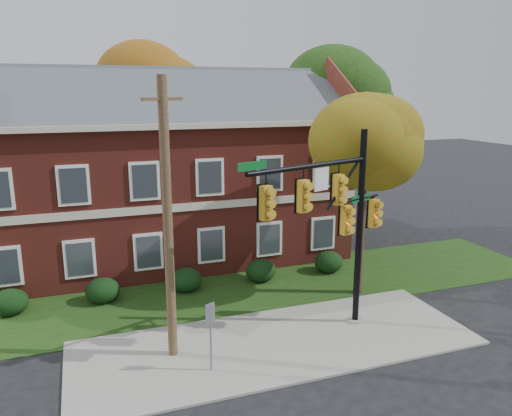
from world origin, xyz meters
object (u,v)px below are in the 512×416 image
object	(u,v)px
tree_far_rear	(160,87)
traffic_signal	(336,212)
hedge_far_left	(10,302)
tree_right_rear	(350,99)
tree_near_right	(371,140)
sign_post	(210,326)
utility_pole	(168,222)
hedge_far_right	(329,262)
hedge_left	(103,291)
hedge_center	(186,280)
hedge_right	(261,271)
apartment_building	(162,163)

from	to	relation	value
tree_far_rear	traffic_signal	bearing A→B (deg)	-81.43
hedge_far_left	tree_far_rear	world-z (taller)	tree_far_rear
tree_right_rear	traffic_signal	distance (m)	14.22
tree_near_right	sign_post	size ratio (longest dim) A/B	3.69
sign_post	tree_near_right	bearing A→B (deg)	2.62
utility_pole	hedge_far_right	bearing A→B (deg)	7.33
hedge_left	hedge_center	size ratio (longest dim) A/B	1.00
traffic_signal	sign_post	world-z (taller)	traffic_signal
hedge_far_left	hedge_right	size ratio (longest dim) A/B	1.00
hedge_center	traffic_signal	world-z (taller)	traffic_signal
hedge_far_right	tree_right_rear	xyz separation A→B (m)	(4.31, 6.11, 7.60)
hedge_center	tree_far_rear	bearing A→B (deg)	84.15
hedge_left	hedge_right	bearing A→B (deg)	0.00
apartment_building	hedge_right	distance (m)	7.73
hedge_left	sign_post	bearing A→B (deg)	-66.47
hedge_right	tree_far_rear	xyz separation A→B (m)	(-2.16, 13.09, 8.32)
hedge_far_left	hedge_left	size ratio (longest dim) A/B	1.00
hedge_right	hedge_center	bearing A→B (deg)	180.00
hedge_far_left	traffic_signal	world-z (taller)	traffic_signal
tree_near_right	utility_pole	xyz separation A→B (m)	(-8.77, -2.43, -2.06)
tree_right_rear	tree_far_rear	distance (m)	12.20
hedge_far_left	tree_near_right	xyz separation A→B (m)	(14.22, -2.83, 6.14)
hedge_left	hedge_far_right	bearing A→B (deg)	0.00
utility_pole	hedge_left	bearing A→B (deg)	86.05
hedge_center	tree_right_rear	xyz separation A→B (m)	(11.31, 6.11, 7.60)
hedge_far_left	hedge_right	distance (m)	10.50
apartment_building	sign_post	distance (m)	12.40
sign_post	hedge_left	bearing A→B (deg)	90.11
utility_pole	hedge_right	bearing A→B (deg)	21.91
tree_far_rear	traffic_signal	distance (m)	19.44
hedge_far_right	utility_pole	size ratio (longest dim) A/B	0.15
sign_post	hedge_far_right	bearing A→B (deg)	17.80
hedge_right	traffic_signal	bearing A→B (deg)	-83.26
hedge_center	sign_post	distance (m)	6.77
hedge_center	tree_near_right	distance (m)	9.90
hedge_left	tree_right_rear	bearing A→B (deg)	22.42
tree_right_rear	apartment_building	bearing A→B (deg)	-175.67
hedge_left	hedge_center	world-z (taller)	same
tree_far_rear	traffic_signal	world-z (taller)	tree_far_rear
hedge_left	utility_pole	world-z (taller)	utility_pole
sign_post	tree_far_rear	bearing A→B (deg)	60.97
apartment_building	tree_far_rear	xyz separation A→B (m)	(1.34, 7.84, 3.86)
tree_near_right	traffic_signal	world-z (taller)	tree_near_right
hedge_far_left	hedge_center	size ratio (longest dim) A/B	1.00
hedge_left	traffic_signal	xyz separation A→B (m)	(7.67, -5.65, 4.02)
hedge_center	utility_pole	xyz separation A→B (m)	(-1.55, -5.27, 4.08)
hedge_right	sign_post	bearing A→B (deg)	-121.63
hedge_center	tree_near_right	world-z (taller)	tree_near_right
hedge_left	hedge_far_left	bearing A→B (deg)	180.00
hedge_far_left	tree_far_rear	bearing A→B (deg)	57.50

